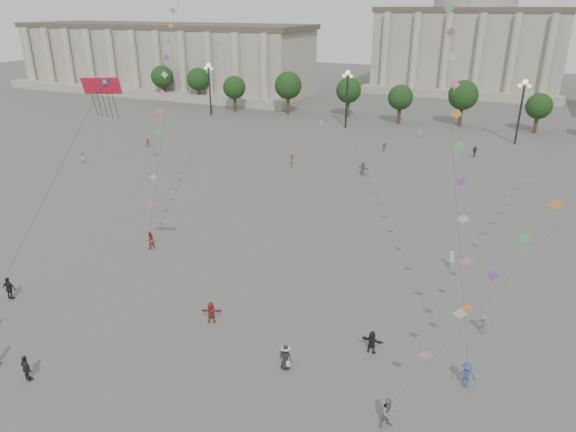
% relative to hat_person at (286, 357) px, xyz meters
% --- Properties ---
extents(ground, '(360.00, 360.00, 0.00)m').
position_rel_hat_person_xyz_m(ground, '(-3.44, -1.42, -0.90)').
color(ground, '#504E4B').
rests_on(ground, ground).
extents(hall_west, '(84.00, 26.22, 17.20)m').
position_rel_hat_person_xyz_m(hall_west, '(-78.44, 92.47, 7.53)').
color(hall_west, '#9E9685').
rests_on(hall_west, ground).
extents(hall_central, '(48.30, 34.30, 35.50)m').
position_rel_hat_person_xyz_m(hall_central, '(-3.44, 127.80, 13.33)').
color(hall_central, '#9E9685').
rests_on(hall_central, ground).
extents(tree_row, '(137.12, 5.12, 8.00)m').
position_rel_hat_person_xyz_m(tree_row, '(-3.44, 76.58, 4.49)').
color(tree_row, '#3B2B1D').
rests_on(tree_row, ground).
extents(lamp_post_far_west, '(2.00, 0.90, 10.65)m').
position_rel_hat_person_xyz_m(lamp_post_far_west, '(-48.44, 68.58, 6.45)').
color(lamp_post_far_west, '#262628').
rests_on(lamp_post_far_west, ground).
extents(lamp_post_mid_west, '(2.00, 0.90, 10.65)m').
position_rel_hat_person_xyz_m(lamp_post_mid_west, '(-18.44, 68.58, 6.45)').
color(lamp_post_mid_west, '#262628').
rests_on(lamp_post_mid_west, ground).
extents(lamp_post_mid_east, '(2.00, 0.90, 10.65)m').
position_rel_hat_person_xyz_m(lamp_post_mid_east, '(11.56, 68.58, 6.45)').
color(lamp_post_mid_east, '#262628').
rests_on(lamp_post_mid_east, ground).
extents(person_crowd_0, '(1.09, 1.00, 1.79)m').
position_rel_hat_person_xyz_m(person_crowd_0, '(6.08, 57.27, -0.01)').
color(person_crowd_0, navy).
rests_on(person_crowd_0, ground).
extents(person_crowd_1, '(0.95, 0.99, 1.61)m').
position_rel_hat_person_xyz_m(person_crowd_1, '(-46.40, 30.00, -0.10)').
color(person_crowd_1, silver).
rests_on(person_crowd_1, ground).
extents(person_crowd_2, '(0.94, 1.15, 1.55)m').
position_rel_hat_person_xyz_m(person_crowd_2, '(-43.48, 41.28, -0.13)').
color(person_crowd_2, maroon).
rests_on(person_crowd_2, ground).
extents(person_crowd_3, '(1.53, 0.54, 1.63)m').
position_rel_hat_person_xyz_m(person_crowd_3, '(4.61, 3.89, -0.09)').
color(person_crowd_3, black).
rests_on(person_crowd_3, ground).
extents(person_crowd_4, '(1.51, 1.38, 1.68)m').
position_rel_hat_person_xyz_m(person_crowd_4, '(-3.95, 65.88, -0.06)').
color(person_crowd_4, silver).
rests_on(person_crowd_4, ground).
extents(person_crowd_6, '(1.10, 0.87, 1.49)m').
position_rel_hat_person_xyz_m(person_crowd_6, '(11.24, 9.29, -0.16)').
color(person_crowd_6, slate).
rests_on(person_crowd_6, ground).
extents(person_crowd_10, '(0.60, 0.68, 1.56)m').
position_rel_hat_person_xyz_m(person_crowd_10, '(-22.61, 66.58, -0.12)').
color(person_crowd_10, silver).
rests_on(person_crowd_10, ground).
extents(person_crowd_12, '(1.81, 1.04, 1.86)m').
position_rel_hat_person_xyz_m(person_crowd_12, '(-7.02, 41.34, 0.03)').
color(person_crowd_12, slate).
rests_on(person_crowd_12, ground).
extents(person_crowd_13, '(0.74, 0.66, 1.70)m').
position_rel_hat_person_xyz_m(person_crowd_13, '(7.84, 18.42, -0.05)').
color(person_crowd_13, silver).
rests_on(person_crowd_13, ground).
extents(person_crowd_16, '(0.94, 0.62, 1.49)m').
position_rel_hat_person_xyz_m(person_crowd_16, '(-7.42, 54.64, -0.16)').
color(person_crowd_16, slate).
rests_on(person_crowd_16, ground).
extents(person_crowd_17, '(1.15, 1.37, 1.84)m').
position_rel_hat_person_xyz_m(person_crowd_17, '(-17.56, 41.23, 0.02)').
color(person_crowd_17, brown).
rests_on(person_crowd_17, ground).
extents(tourist_1, '(1.14, 0.65, 1.83)m').
position_rel_hat_person_xyz_m(tourist_1, '(-14.23, -7.61, 0.01)').
color(tourist_1, '#222227').
rests_on(tourist_1, ground).
extents(tourist_2, '(1.61, 1.04, 1.66)m').
position_rel_hat_person_xyz_m(tourist_2, '(-7.16, 2.54, -0.07)').
color(tourist_2, '#9E2E2B').
rests_on(tourist_2, ground).
extents(tourist_4, '(1.20, 0.68, 1.92)m').
position_rel_hat_person_xyz_m(tourist_4, '(-23.51, -1.25, 0.06)').
color(tourist_4, black).
rests_on(tourist_4, ground).
extents(kite_flyer_0, '(1.04, 1.09, 1.77)m').
position_rel_hat_person_xyz_m(kite_flyer_0, '(-19.18, 10.79, -0.02)').
color(kite_flyer_0, '#9C2A36').
rests_on(kite_flyer_0, ground).
extents(kite_flyer_1, '(1.24, 0.89, 1.73)m').
position_rel_hat_person_xyz_m(kite_flyer_1, '(10.80, 2.95, -0.04)').
color(kite_flyer_1, navy).
rests_on(kite_flyer_1, ground).
extents(kite_flyer_2, '(1.16, 1.14, 1.88)m').
position_rel_hat_person_xyz_m(kite_flyer_2, '(7.21, -2.16, 0.04)').
color(kite_flyer_2, slate).
rests_on(kite_flyer_2, ground).
extents(hat_person, '(0.86, 0.60, 1.73)m').
position_rel_hat_person_xyz_m(hat_person, '(0.00, 0.00, 0.00)').
color(hat_person, black).
rests_on(hat_person, ground).
extents(dragon_kite, '(5.72, 2.98, 18.81)m').
position_rel_hat_person_xyz_m(dragon_kite, '(-11.57, -0.90, 15.63)').
color(dragon_kite, red).
rests_on(dragon_kite, ground).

